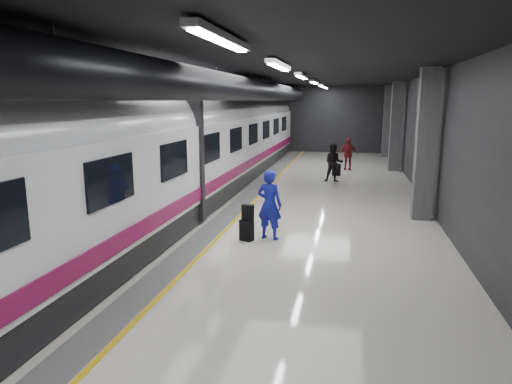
# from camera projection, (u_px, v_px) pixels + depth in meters

# --- Properties ---
(ground) EXTENTS (40.00, 40.00, 0.00)m
(ground) POSITION_uv_depth(u_px,v_px,m) (262.00, 227.00, 13.00)
(ground) COLOR silver
(ground) RESTS_ON ground
(platform_hall) EXTENTS (10.02, 40.02, 4.51)m
(platform_hall) POSITION_uv_depth(u_px,v_px,m) (259.00, 101.00, 13.28)
(platform_hall) COLOR black
(platform_hall) RESTS_ON ground
(train) EXTENTS (3.05, 38.00, 4.05)m
(train) POSITION_uv_depth(u_px,v_px,m) (153.00, 153.00, 13.25)
(train) COLOR black
(train) RESTS_ON ground
(traveler_main) EXTENTS (0.75, 0.58, 1.83)m
(traveler_main) POSITION_uv_depth(u_px,v_px,m) (269.00, 205.00, 11.77)
(traveler_main) COLOR #1C2DD2
(traveler_main) RESTS_ON ground
(suitcase_main) EXTENTS (0.39, 0.31, 0.55)m
(suitcase_main) POSITION_uv_depth(u_px,v_px,m) (247.00, 230.00, 11.74)
(suitcase_main) COLOR black
(suitcase_main) RESTS_ON ground
(shoulder_bag) EXTENTS (0.31, 0.20, 0.40)m
(shoulder_bag) POSITION_uv_depth(u_px,v_px,m) (248.00, 212.00, 11.67)
(shoulder_bag) COLOR black
(shoulder_bag) RESTS_ON suitcase_main
(traveler_far_a) EXTENTS (0.86, 0.69, 1.71)m
(traveler_far_a) POSITION_uv_depth(u_px,v_px,m) (334.00, 163.00, 20.12)
(traveler_far_a) COLOR black
(traveler_far_a) RESTS_ON ground
(traveler_far_b) EXTENTS (1.01, 0.52, 1.65)m
(traveler_far_b) POSITION_uv_depth(u_px,v_px,m) (348.00, 154.00, 23.70)
(traveler_far_b) COLOR maroon
(traveler_far_b) RESTS_ON ground
(suitcase_far) EXTENTS (0.43, 0.33, 0.57)m
(suitcase_far) POSITION_uv_depth(u_px,v_px,m) (336.00, 170.00, 21.95)
(suitcase_far) COLOR black
(suitcase_far) RESTS_ON ground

